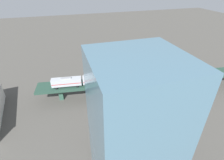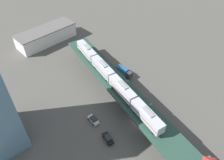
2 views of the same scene
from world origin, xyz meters
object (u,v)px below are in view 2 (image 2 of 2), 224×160
at_px(street_car_black, 108,138).
at_px(warehouse_building, 46,35).
at_px(subway_train, 112,78).
at_px(delivery_truck, 124,71).
at_px(street_car_silver, 93,120).

relative_size(street_car_black, warehouse_building, 0.16).
bearing_deg(subway_train, warehouse_building, 91.21).
bearing_deg(delivery_truck, street_car_silver, -153.10).
height_order(street_car_silver, delivery_truck, delivery_truck).
bearing_deg(subway_train, street_car_silver, -157.42).
relative_size(delivery_truck, warehouse_building, 0.25).
bearing_deg(street_car_silver, subway_train, 22.58).
xyz_separation_m(street_car_black, delivery_truck, (23.62, 20.11, 0.82)).
distance_m(street_car_black, delivery_truck, 31.03).
xyz_separation_m(subway_train, street_car_silver, (-11.45, -4.76, -8.46)).
relative_size(subway_train, street_car_silver, 11.25).
bearing_deg(street_car_silver, delivery_truck, 26.90).
bearing_deg(warehouse_building, delivery_truck, -73.54).
bearing_deg(warehouse_building, subway_train, -88.79).
bearing_deg(delivery_truck, warehouse_building, 106.46).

